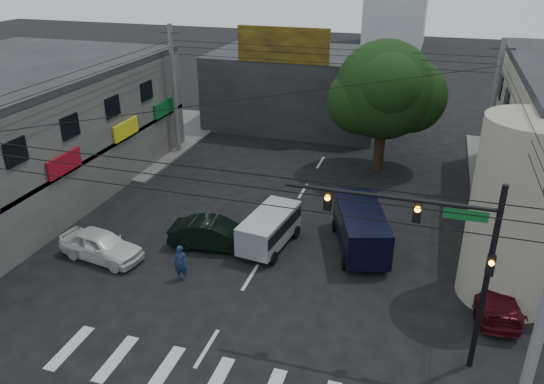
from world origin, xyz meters
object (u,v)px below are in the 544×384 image
at_px(traffic_gantry, 439,244).
at_px(maroon_sedan, 494,295).
at_px(utility_pole_near_right, 540,330).
at_px(traffic_officer, 181,263).
at_px(utility_pole_far_left, 175,91).
at_px(white_compact, 101,245).
at_px(silver_minivan, 269,231).
at_px(utility_pole_far_right, 491,116).
at_px(navy_van, 360,230).
at_px(street_tree, 384,90).
at_px(dark_sedan, 215,234).

bearing_deg(traffic_gantry, maroon_sedan, 55.17).
xyz_separation_m(utility_pole_near_right, traffic_officer, (-13.43, 5.40, -3.73)).
bearing_deg(traffic_officer, utility_pole_far_left, 105.52).
xyz_separation_m(utility_pole_near_right, utility_pole_far_left, (-21.00, 20.50, 0.00)).
bearing_deg(white_compact, utility_pole_near_right, -99.74).
xyz_separation_m(utility_pole_near_right, silver_minivan, (-10.50, 9.44, -3.70)).
height_order(utility_pole_far_right, silver_minivan, utility_pole_far_right).
height_order(navy_van, traffic_officer, navy_van).
bearing_deg(street_tree, dark_sedan, -116.95).
bearing_deg(maroon_sedan, utility_pole_far_right, -94.87).
distance_m(traffic_gantry, utility_pole_far_right, 17.21).
xyz_separation_m(street_tree, navy_van, (0.40, -10.93, -4.40)).
relative_size(utility_pole_far_left, utility_pole_far_right, 1.00).
distance_m(maroon_sedan, traffic_officer, 13.57).
bearing_deg(white_compact, navy_van, -60.12).
height_order(traffic_gantry, utility_pole_near_right, utility_pole_near_right).
bearing_deg(traffic_officer, traffic_gantry, -21.18).
relative_size(utility_pole_far_right, traffic_officer, 5.30).
distance_m(white_compact, traffic_officer, 4.57).
xyz_separation_m(dark_sedan, traffic_officer, (-0.34, -3.15, 0.12)).
xyz_separation_m(street_tree, white_compact, (-11.46, -15.56, -4.74)).
relative_size(utility_pole_far_left, dark_sedan, 1.96).
bearing_deg(white_compact, utility_pole_far_right, -42.40).
distance_m(silver_minivan, navy_van, 4.54).
distance_m(utility_pole_far_right, white_compact, 23.44).
xyz_separation_m(utility_pole_far_left, navy_van, (14.90, -9.93, -3.52)).
distance_m(white_compact, maroon_sedan, 18.01).
relative_size(traffic_gantry, silver_minivan, 1.64).
height_order(traffic_gantry, silver_minivan, traffic_gantry).
relative_size(utility_pole_near_right, silver_minivan, 2.10).
height_order(street_tree, traffic_officer, street_tree).
relative_size(street_tree, traffic_officer, 5.01).
relative_size(street_tree, maroon_sedan, 1.89).
relative_size(utility_pole_far_right, silver_minivan, 2.10).
bearing_deg(utility_pole_far_right, white_compact, -140.97).
distance_m(dark_sedan, silver_minivan, 2.74).
xyz_separation_m(utility_pole_far_right, silver_minivan, (-10.50, -11.06, -3.70)).
distance_m(street_tree, dark_sedan, 15.28).
bearing_deg(traffic_gantry, navy_van, 115.85).
bearing_deg(dark_sedan, utility_pole_far_right, -53.49).
bearing_deg(dark_sedan, utility_pole_far_left, 27.62).
xyz_separation_m(silver_minivan, navy_van, (4.40, 1.13, 0.17)).
bearing_deg(traffic_gantry, silver_minivan, 142.75).
bearing_deg(traffic_officer, utility_pole_near_right, -33.04).
distance_m(utility_pole_far_left, utility_pole_far_right, 21.00).
height_order(maroon_sedan, navy_van, navy_van).
height_order(street_tree, silver_minivan, street_tree).
relative_size(utility_pole_near_right, white_compact, 2.04).
relative_size(street_tree, utility_pole_far_left, 0.95).
bearing_deg(white_compact, traffic_officer, -88.24).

